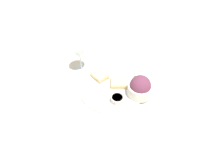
% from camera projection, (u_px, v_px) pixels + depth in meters
% --- Properties ---
extents(ground_plane, '(4.00, 4.00, 0.00)m').
position_uv_depth(ground_plane, '(112.00, 89.00, 0.91)').
color(ground_plane, beige).
extents(dinner_plate, '(0.33, 0.33, 0.01)m').
position_uv_depth(dinner_plate, '(112.00, 88.00, 0.90)').
color(dinner_plate, silver).
rests_on(dinner_plate, ground_plane).
extents(salad_bowl, '(0.12, 0.12, 0.11)m').
position_uv_depth(salad_bowl, '(140.00, 87.00, 0.83)').
color(salad_bowl, silver).
rests_on(salad_bowl, dinner_plate).
extents(sauce_ramekin, '(0.06, 0.06, 0.03)m').
position_uv_depth(sauce_ramekin, '(117.00, 99.00, 0.82)').
color(sauce_ramekin, beige).
rests_on(sauce_ramekin, dinner_plate).
extents(cheese_toast_near, '(0.12, 0.11, 0.03)m').
position_uv_depth(cheese_toast_near, '(120.00, 82.00, 0.90)').
color(cheese_toast_near, '#D1B27F').
rests_on(cheese_toast_near, dinner_plate).
extents(cheese_toast_far, '(0.10, 0.09, 0.03)m').
position_uv_depth(cheese_toast_far, '(99.00, 76.00, 0.94)').
color(cheese_toast_far, '#D1B27F').
rests_on(cheese_toast_far, dinner_plate).
extents(wine_glass, '(0.10, 0.10, 0.16)m').
position_uv_depth(wine_glass, '(79.00, 53.00, 0.94)').
color(wine_glass, silver).
rests_on(wine_glass, ground_plane).
extents(garnish, '(0.02, 0.02, 0.02)m').
position_uv_depth(garnish, '(136.00, 78.00, 0.93)').
color(garnish, '#477533').
rests_on(garnish, dinner_plate).
extents(napkin, '(0.15, 0.17, 0.01)m').
position_uv_depth(napkin, '(113.00, 134.00, 0.72)').
color(napkin, white).
rests_on(napkin, ground_plane).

